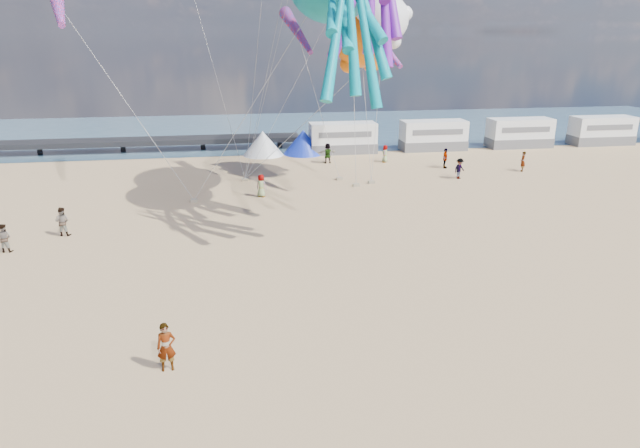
{
  "coord_description": "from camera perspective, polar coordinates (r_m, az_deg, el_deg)",
  "views": [
    {
      "loc": [
        -5.23,
        -15.84,
        11.61
      ],
      "look_at": [
        -1.74,
        6.0,
        4.13
      ],
      "focal_mm": 32.0,
      "sensor_mm": 36.0,
      "label": 1
    }
  ],
  "objects": [
    {
      "name": "motorhome_1",
      "position": [
        60.42,
        11.26,
        8.7
      ],
      "size": [
        6.6,
        2.5,
        3.0
      ],
      "primitive_type": "cube",
      "color": "silver",
      "rests_on": "ground"
    },
    {
      "name": "motorhome_3",
      "position": [
        69.28,
        26.36,
        8.38
      ],
      "size": [
        6.6,
        2.5,
        3.0
      ],
      "primitive_type": "cube",
      "color": "silver",
      "rests_on": "ground"
    },
    {
      "name": "kite_panda",
      "position": [
        43.7,
        6.45,
        19.69
      ],
      "size": [
        5.45,
        5.31,
        6.01
      ],
      "primitive_type": null,
      "rotation": [
        0.0,
        0.0,
        0.38
      ],
      "color": "silver"
    },
    {
      "name": "sandbag_b",
      "position": [
        45.21,
        3.63,
        3.91
      ],
      "size": [
        0.5,
        0.35,
        0.22
      ],
      "primitive_type": "cube",
      "color": "gray",
      "rests_on": "ground"
    },
    {
      "name": "beachgoer_5",
      "position": [
        52.99,
        19.62,
        5.91
      ],
      "size": [
        1.01,
        1.7,
        1.75
      ],
      "primitive_type": "imported",
      "rotation": [
        0.0,
        0.0,
        4.38
      ],
      "color": "#7F6659",
      "rests_on": "ground"
    },
    {
      "name": "kite_teddy_orange",
      "position": [
        45.74,
        4.07,
        17.94
      ],
      "size": [
        6.5,
        6.32,
        7.22
      ],
      "primitive_type": null,
      "rotation": [
        0.0,
        0.0,
        0.37
      ],
      "color": "orange"
    },
    {
      "name": "beachgoer_1",
      "position": [
        35.96,
        -29.05,
        -1.23
      ],
      "size": [
        0.86,
        0.62,
        1.62
      ],
      "primitive_type": "imported",
      "rotation": [
        0.0,
        0.0,
        3.0
      ],
      "color": "#7F6659",
      "rests_on": "ground"
    },
    {
      "name": "windsock_mid",
      "position": [
        45.09,
        -2.3,
        18.68
      ],
      "size": [
        2.29,
        6.74,
        6.68
      ],
      "primitive_type": null,
      "rotation": [
        0.0,
        0.0,
        0.2
      ],
      "color": "red"
    },
    {
      "name": "beachgoer_2",
      "position": [
        48.74,
        13.78,
        5.4
      ],
      "size": [
        1.04,
        0.97,
        1.71
      ],
      "primitive_type": "imported",
      "rotation": [
        0.0,
        0.0,
        0.49
      ],
      "color": "#7F6659",
      "rests_on": "ground"
    },
    {
      "name": "sandbag_d",
      "position": [
        47.17,
        1.97,
        4.56
      ],
      "size": [
        0.5,
        0.35,
        0.22
      ],
      "primitive_type": "cube",
      "color": "gray",
      "rests_on": "ground"
    },
    {
      "name": "beachgoer_4",
      "position": [
        53.18,
        0.76,
        7.1
      ],
      "size": [
        1.15,
        0.63,
        1.86
      ],
      "primitive_type": "imported",
      "rotation": [
        0.0,
        0.0,
        3.31
      ],
      "color": "#7F6659",
      "rests_on": "ground"
    },
    {
      "name": "water",
      "position": [
        71.97,
        -4.85,
        9.35
      ],
      "size": [
        120.0,
        120.0,
        0.0
      ],
      "primitive_type": "plane",
      "color": "#365368",
      "rests_on": "ground"
    },
    {
      "name": "tent_blue",
      "position": [
        57.26,
        -1.68,
        8.2
      ],
      "size": [
        4.0,
        4.0,
        2.4
      ],
      "primitive_type": "cone",
      "color": "#1933CC",
      "rests_on": "ground"
    },
    {
      "name": "windsock_left",
      "position": [
        39.16,
        -24.77,
        19.42
      ],
      "size": [
        2.99,
        7.42,
        7.39
      ],
      "primitive_type": null,
      "rotation": [
        0.0,
        0.0,
        0.26
      ],
      "color": "red"
    },
    {
      "name": "ground",
      "position": [
        20.33,
        7.86,
        -16.36
      ],
      "size": [
        120.0,
        120.0,
        0.0
      ],
      "primitive_type": "plane",
      "color": "tan",
      "rests_on": "ground"
    },
    {
      "name": "motorhome_2",
      "position": [
        64.3,
        19.33,
        8.6
      ],
      "size": [
        6.6,
        2.5,
        3.0
      ],
      "primitive_type": "cube",
      "color": "silver",
      "rests_on": "ground"
    },
    {
      "name": "tent_white",
      "position": [
        56.9,
        -5.72,
        8.05
      ],
      "size": [
        4.0,
        4.0,
        2.4
      ],
      "primitive_type": "cone",
      "color": "white",
      "rests_on": "ground"
    },
    {
      "name": "motorhome_0",
      "position": [
        57.85,
        2.29,
        8.6
      ],
      "size": [
        6.6,
        2.5,
        3.0
      ],
      "primitive_type": "cube",
      "color": "silver",
      "rests_on": "ground"
    },
    {
      "name": "windsock_right",
      "position": [
        40.71,
        6.42,
        17.1
      ],
      "size": [
        2.24,
        4.87,
        4.82
      ],
      "primitive_type": null,
      "rotation": [
        0.0,
        0.0,
        0.29
      ],
      "color": "red"
    },
    {
      "name": "beachgoer_3",
      "position": [
        52.34,
        12.41,
        6.43
      ],
      "size": [
        1.15,
        1.33,
        1.79
      ],
      "primitive_type": "imported",
      "rotation": [
        0.0,
        0.0,
        1.05
      ],
      "color": "#7F6659",
      "rests_on": "ground"
    },
    {
      "name": "sandbag_e",
      "position": [
        47.21,
        -7.49,
        4.43
      ],
      "size": [
        0.5,
        0.35,
        0.22
      ],
      "primitive_type": "cube",
      "color": "gray",
      "rests_on": "ground"
    },
    {
      "name": "beachgoer_7",
      "position": [
        37.27,
        -24.38,
        0.23
      ],
      "size": [
        0.94,
        0.7,
        1.76
      ],
      "primitive_type": "imported",
      "rotation": [
        0.0,
        0.0,
        2.97
      ],
      "color": "#7F6659",
      "rests_on": "ground"
    },
    {
      "name": "sandbag_a",
      "position": [
        41.88,
        -12.48,
        2.3
      ],
      "size": [
        0.5,
        0.35,
        0.22
      ],
      "primitive_type": "cube",
      "color": "gray",
      "rests_on": "ground"
    },
    {
      "name": "sandbag_c",
      "position": [
        46.21,
        5.16,
        4.2
      ],
      "size": [
        0.5,
        0.35,
        0.22
      ],
      "primitive_type": "cube",
      "color": "gray",
      "rests_on": "ground"
    },
    {
      "name": "beachgoer_6",
      "position": [
        42.28,
        -5.9,
        3.83
      ],
      "size": [
        0.74,
        0.67,
        1.69
      ],
      "primitive_type": "imported",
      "rotation": [
        0.0,
        0.0,
        2.57
      ],
      "color": "#7F6659",
      "rests_on": "ground"
    },
    {
      "name": "standing_person",
      "position": [
        21.53,
        -15.12,
        -11.8
      ],
      "size": [
        0.72,
        0.51,
        1.84
      ],
      "primitive_type": "imported",
      "rotation": [
        0.0,
        0.0,
        0.11
      ],
      "color": "tan",
      "rests_on": "ground"
    },
    {
      "name": "beachgoer_0",
      "position": [
        53.9,
        6.52,
        7.0
      ],
      "size": [
        0.61,
        0.7,
        1.61
      ],
      "primitive_type": "imported",
      "rotation": [
        0.0,
        0.0,
        4.22
      ],
      "color": "#7F6659",
      "rests_on": "ground"
    }
  ]
}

